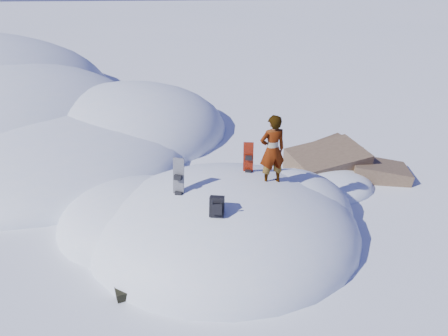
{
  "coord_description": "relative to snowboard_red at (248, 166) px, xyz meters",
  "views": [
    {
      "loc": [
        -0.59,
        -9.33,
        6.6
      ],
      "look_at": [
        0.0,
        0.3,
        1.79
      ],
      "focal_mm": 35.0,
      "sensor_mm": 36.0,
      "label": 1
    }
  ],
  "objects": [
    {
      "name": "snow_mound",
      "position": [
        -0.83,
        -0.56,
        -1.57
      ],
      "size": [
        8.0,
        6.0,
        3.0
      ],
      "color": "white",
      "rests_on": "ground"
    },
    {
      "name": "rock_outcrop",
      "position": [
        3.06,
        2.21,
        -1.56
      ],
      "size": [
        4.68,
        4.41,
        1.68
      ],
      "color": "brown",
      "rests_on": "ground"
    },
    {
      "name": "ground",
      "position": [
        -0.66,
        -0.8,
        -1.57
      ],
      "size": [
        120.0,
        120.0,
        0.0
      ],
      "primitive_type": "plane",
      "color": "white",
      "rests_on": "ground"
    },
    {
      "name": "backpack",
      "position": [
        -0.91,
        -1.96,
        -0.0
      ],
      "size": [
        0.37,
        0.42,
        0.53
      ],
      "rotation": [
        0.0,
        0.0,
        -0.16
      ],
      "color": "black",
      "rests_on": "snow_mound"
    },
    {
      "name": "snowboard_red",
      "position": [
        0.0,
        0.0,
        0.0
      ],
      "size": [
        0.27,
        0.18,
        1.4
      ],
      "rotation": [
        0.0,
        0.0,
        -0.14
      ],
      "color": "red",
      "rests_on": "snow_mound"
    },
    {
      "name": "gear_pile",
      "position": [
        -2.74,
        -2.76,
        -1.45
      ],
      "size": [
        0.96,
        0.75,
        0.25
      ],
      "rotation": [
        0.0,
        0.0,
        0.34
      ],
      "color": "black",
      "rests_on": "ground"
    },
    {
      "name": "person",
      "position": [
        0.52,
        -0.5,
        0.66
      ],
      "size": [
        0.75,
        0.59,
        1.82
      ],
      "primitive_type": "imported",
      "rotation": [
        0.0,
        0.0,
        3.39
      ],
      "color": "slate",
      "rests_on": "snow_mound"
    },
    {
      "name": "snowboard_dark",
      "position": [
        -1.78,
        -1.03,
        0.01
      ],
      "size": [
        0.33,
        0.29,
        1.46
      ],
      "rotation": [
        0.0,
        0.0,
        -0.37
      ],
      "color": "black",
      "rests_on": "snow_mound"
    }
  ]
}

